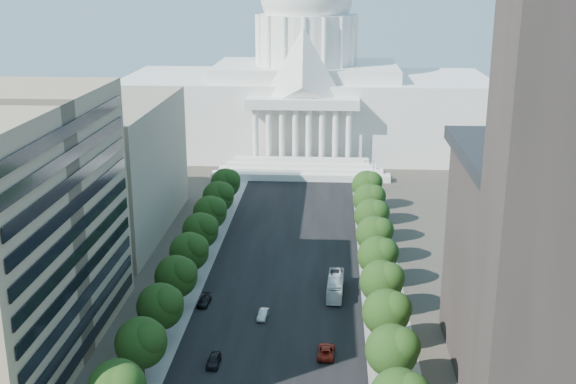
% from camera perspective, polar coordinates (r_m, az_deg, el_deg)
% --- Properties ---
extents(road_asphalt, '(30.00, 260.00, 0.01)m').
position_cam_1_polar(road_asphalt, '(156.90, 0.03, -4.58)').
color(road_asphalt, black).
rests_on(road_asphalt, ground).
extents(sidewalk_left, '(8.00, 260.00, 0.02)m').
position_cam_1_polar(sidewalk_left, '(159.13, -6.83, -4.39)').
color(sidewalk_left, gray).
rests_on(sidewalk_left, ground).
extents(sidewalk_right, '(8.00, 260.00, 0.02)m').
position_cam_1_polar(sidewalk_right, '(156.96, 6.99, -4.70)').
color(sidewalk_right, gray).
rests_on(sidewalk_right, ground).
extents(capitol, '(120.00, 56.00, 73.00)m').
position_cam_1_polar(capitol, '(243.80, 1.42, 7.98)').
color(capitol, white).
rests_on(capitol, ground).
extents(office_block_left_far, '(38.00, 52.00, 30.00)m').
position_cam_1_polar(office_block_left_far, '(171.25, -16.01, 1.86)').
color(office_block_left_far, gray).
rests_on(office_block_left_far, ground).
extents(tree_l_c, '(7.79, 7.60, 9.97)m').
position_cam_1_polar(tree_l_c, '(108.06, -11.40, -11.52)').
color(tree_l_c, '#33261C').
rests_on(tree_l_c, ground).
extents(tree_l_d, '(7.79, 7.60, 9.97)m').
position_cam_1_polar(tree_l_d, '(118.41, -9.93, -8.81)').
color(tree_l_d, '#33261C').
rests_on(tree_l_d, ground).
extents(tree_l_e, '(7.79, 7.60, 9.97)m').
position_cam_1_polar(tree_l_e, '(129.06, -8.71, -6.54)').
color(tree_l_e, '#33261C').
rests_on(tree_l_e, ground).
extents(tree_l_f, '(7.79, 7.60, 9.97)m').
position_cam_1_polar(tree_l_f, '(139.92, -7.70, -4.61)').
color(tree_l_f, '#33261C').
rests_on(tree_l_f, ground).
extents(tree_l_g, '(7.79, 7.60, 9.97)m').
position_cam_1_polar(tree_l_g, '(150.95, -6.83, -2.97)').
color(tree_l_g, '#33261C').
rests_on(tree_l_g, ground).
extents(tree_l_h, '(7.79, 7.60, 9.97)m').
position_cam_1_polar(tree_l_h, '(162.12, -6.09, -1.55)').
color(tree_l_h, '#33261C').
rests_on(tree_l_h, ground).
extents(tree_l_i, '(7.79, 7.60, 9.97)m').
position_cam_1_polar(tree_l_i, '(173.41, -5.44, -0.31)').
color(tree_l_i, '#33261C').
rests_on(tree_l_i, ground).
extents(tree_l_j, '(7.79, 7.60, 9.97)m').
position_cam_1_polar(tree_l_j, '(184.78, -4.87, 0.78)').
color(tree_l_j, '#33261C').
rests_on(tree_l_j, ground).
extents(tree_r_c, '(7.79, 7.60, 9.97)m').
position_cam_1_polar(tree_r_c, '(105.12, 8.40, -12.20)').
color(tree_r_c, '#33261C').
rests_on(tree_r_c, ground).
extents(tree_r_d, '(7.79, 7.60, 9.97)m').
position_cam_1_polar(tree_r_d, '(115.74, 7.93, -9.34)').
color(tree_r_d, '#33261C').
rests_on(tree_r_d, ground).
extents(tree_r_e, '(7.79, 7.60, 9.97)m').
position_cam_1_polar(tree_r_e, '(126.61, 7.55, -6.96)').
color(tree_r_e, '#33261C').
rests_on(tree_r_e, ground).
extents(tree_r_f, '(7.79, 7.60, 9.97)m').
position_cam_1_polar(tree_r_f, '(137.66, 7.23, -4.96)').
color(tree_r_f, '#33261C').
rests_on(tree_r_f, ground).
extents(tree_r_g, '(7.79, 7.60, 9.97)m').
position_cam_1_polar(tree_r_g, '(148.86, 6.96, -3.26)').
color(tree_r_g, '#33261C').
rests_on(tree_r_g, ground).
extents(tree_r_h, '(7.79, 7.60, 9.97)m').
position_cam_1_polar(tree_r_h, '(160.18, 6.72, -1.79)').
color(tree_r_h, '#33261C').
rests_on(tree_r_h, ground).
extents(tree_r_i, '(7.79, 7.60, 9.97)m').
position_cam_1_polar(tree_r_i, '(171.59, 6.52, -0.53)').
color(tree_r_i, '#33261C').
rests_on(tree_r_i, ground).
extents(tree_r_j, '(7.79, 7.60, 9.97)m').
position_cam_1_polar(tree_r_j, '(183.08, 6.35, 0.58)').
color(tree_r_j, '#33261C').
rests_on(tree_r_j, ground).
extents(streetlight_b, '(2.61, 0.44, 9.00)m').
position_cam_1_polar(streetlight_b, '(104.87, 9.29, -12.71)').
color(streetlight_b, gray).
rests_on(streetlight_b, ground).
extents(streetlight_c, '(2.61, 0.44, 9.00)m').
position_cam_1_polar(streetlight_c, '(127.16, 8.24, -7.19)').
color(streetlight_c, gray).
rests_on(streetlight_c, ground).
extents(streetlight_d, '(2.61, 0.44, 9.00)m').
position_cam_1_polar(streetlight_d, '(150.30, 7.52, -3.34)').
color(streetlight_d, gray).
rests_on(streetlight_d, ground).
extents(streetlight_e, '(2.61, 0.44, 9.00)m').
position_cam_1_polar(streetlight_e, '(173.96, 7.00, -0.52)').
color(streetlight_e, gray).
rests_on(streetlight_e, ground).
extents(streetlight_f, '(2.61, 0.44, 9.00)m').
position_cam_1_polar(streetlight_f, '(197.95, 6.60, 1.62)').
color(streetlight_f, gray).
rests_on(streetlight_f, ground).
extents(car_dark_a, '(1.97, 4.64, 1.56)m').
position_cam_1_polar(car_dark_a, '(113.38, -5.89, -13.09)').
color(car_dark_a, black).
rests_on(car_dark_a, ground).
extents(car_silver, '(1.87, 4.33, 1.39)m').
position_cam_1_polar(car_silver, '(126.75, -1.99, -9.66)').
color(car_silver, '#ACB0B4').
rests_on(car_silver, ground).
extents(car_red, '(2.86, 5.74, 1.56)m').
position_cam_1_polar(car_red, '(115.41, 3.02, -12.45)').
color(car_red, maroon).
rests_on(car_red, ground).
extents(car_dark_b, '(2.30, 4.86, 1.37)m').
position_cam_1_polar(car_dark_b, '(132.46, -6.64, -8.55)').
color(car_dark_b, black).
rests_on(car_dark_b, ground).
extents(city_bus, '(3.30, 11.95, 3.30)m').
position_cam_1_polar(city_bus, '(135.57, 3.76, -7.41)').
color(city_bus, silver).
rests_on(city_bus, ground).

